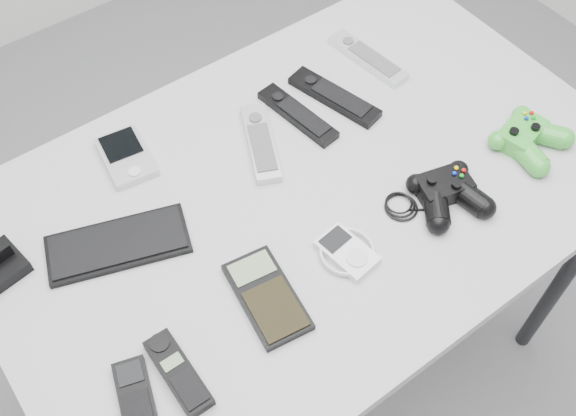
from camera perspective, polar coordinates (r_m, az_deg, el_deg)
floor at (r=1.89m, az=1.17°, el=-14.12°), size 3.50×3.50×0.00m
desk at (r=1.28m, az=1.66°, el=0.02°), size 1.17×0.75×0.79m
pda_keyboard at (r=1.18m, az=-14.20°, el=-2.97°), size 0.26×0.17×0.01m
pda at (r=1.29m, az=-13.55°, el=4.29°), size 0.10×0.14×0.02m
remote_silver_a at (r=1.28m, az=-2.33°, el=5.59°), size 0.12×0.19×0.02m
remote_black_a at (r=1.33m, az=0.82°, el=7.95°), size 0.07×0.19×0.02m
remote_black_b at (r=1.36m, az=3.94°, el=9.42°), size 0.10×0.21×0.02m
remote_silver_b at (r=1.45m, az=6.75°, el=12.55°), size 0.07×0.19×0.02m
mobile_phone at (r=1.05m, az=-12.84°, el=-15.08°), size 0.08×0.12×0.02m
cordless_handset at (r=1.05m, az=-9.28°, el=-13.60°), size 0.05×0.14×0.02m
calculator at (r=1.09m, az=-1.79°, el=-7.47°), size 0.11×0.18×0.02m
mp3_player at (r=1.14m, az=5.02°, el=-3.69°), size 0.11×0.11×0.02m
controller_black at (r=1.22m, az=13.37°, el=1.38°), size 0.25×0.19×0.04m
controller_green at (r=1.35m, az=19.64°, el=5.74°), size 0.16×0.17×0.05m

